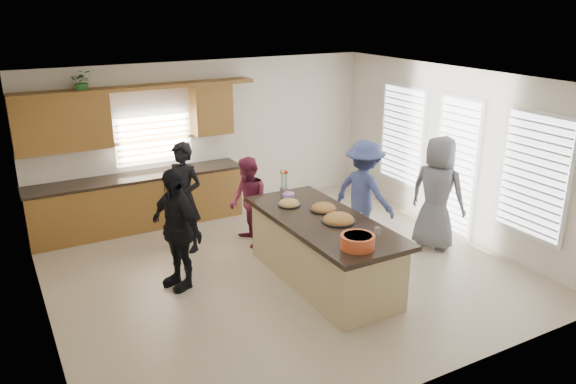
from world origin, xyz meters
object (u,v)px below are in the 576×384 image
woman_left_back (184,198)px  island (323,252)px  woman_left_front (176,229)px  salad_bowl (358,241)px  woman_right_front (437,193)px  woman_right_back (364,192)px  woman_left_mid (248,202)px

woman_left_back → island: bearing=-0.5°
woman_left_back → woman_left_front: 1.22m
salad_bowl → woman_right_front: 2.62m
island → woman_left_back: bearing=124.2°
island → woman_right_back: size_ratio=1.57×
salad_bowl → woman_left_back: 3.20m
woman_right_back → salad_bowl: bearing=124.4°
woman_right_front → salad_bowl: bearing=92.9°
island → woman_left_back: woman_left_back is taller
island → salad_bowl: 1.17m
island → woman_left_front: (-1.84, 0.85, 0.41)m
woman_left_back → woman_left_mid: woman_left_back is taller
salad_bowl → woman_left_back: woman_left_back is taller
woman_right_front → island: bearing=70.7°
woman_right_back → woman_right_front: size_ratio=0.93×
salad_bowl → woman_right_back: bearing=51.7°
woman_left_front → woman_right_front: 4.11m
woman_left_back → woman_left_mid: 1.02m
woman_left_front → woman_right_front: size_ratio=0.94×
woman_left_mid → woman_left_front: woman_left_front is taller
woman_left_front → woman_left_back: bearing=137.4°
island → woman_right_back: 1.62m
woman_left_back → woman_left_front: (-0.49, -1.11, -0.02)m
woman_left_front → woman_right_back: bearing=71.4°
woman_left_back → woman_right_back: woman_left_back is taller
woman_left_mid → woman_right_back: woman_right_back is taller
woman_left_mid → woman_left_front: bearing=-56.4°
woman_right_back → woman_left_front: bearing=72.8°
salad_bowl → woman_left_mid: 2.69m
island → woman_left_front: woman_left_front is taller
woman_left_back → woman_left_front: size_ratio=1.02×
woman_right_back → woman_left_mid: bearing=47.3°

